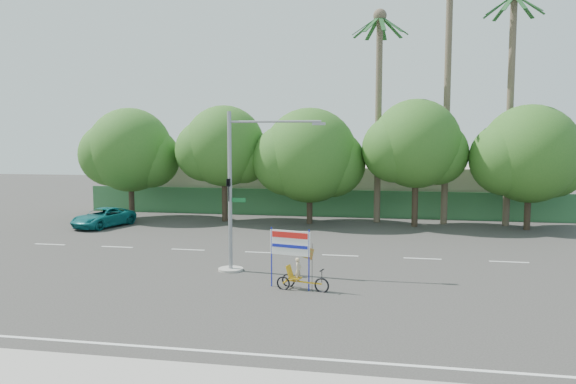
# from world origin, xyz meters

# --- Properties ---
(ground) EXTENTS (120.00, 120.00, 0.00)m
(ground) POSITION_xyz_m (0.00, 0.00, 0.00)
(ground) COLOR #33302D
(ground) RESTS_ON ground
(fence) EXTENTS (38.00, 0.08, 2.00)m
(fence) POSITION_xyz_m (0.00, 21.50, 1.00)
(fence) COLOR #336B3D
(fence) RESTS_ON ground
(building_left) EXTENTS (12.00, 8.00, 4.00)m
(building_left) POSITION_xyz_m (-10.00, 26.00, 2.00)
(building_left) COLOR #B5A690
(building_left) RESTS_ON ground
(building_right) EXTENTS (14.00, 8.00, 3.60)m
(building_right) POSITION_xyz_m (8.00, 26.00, 1.80)
(building_right) COLOR #B5A690
(building_right) RESTS_ON ground
(tree_far_left) EXTENTS (7.14, 6.00, 7.96)m
(tree_far_left) POSITION_xyz_m (-14.05, 18.00, 4.76)
(tree_far_left) COLOR #473828
(tree_far_left) RESTS_ON ground
(tree_left) EXTENTS (6.66, 5.60, 8.07)m
(tree_left) POSITION_xyz_m (-7.05, 18.00, 5.06)
(tree_left) COLOR #473828
(tree_left) RESTS_ON ground
(tree_center) EXTENTS (7.62, 6.40, 7.85)m
(tree_center) POSITION_xyz_m (-1.05, 18.00, 4.47)
(tree_center) COLOR #473828
(tree_center) RESTS_ON ground
(tree_right) EXTENTS (6.90, 5.80, 8.36)m
(tree_right) POSITION_xyz_m (5.95, 18.00, 5.24)
(tree_right) COLOR #473828
(tree_right) RESTS_ON ground
(tree_far_right) EXTENTS (7.38, 6.20, 7.94)m
(tree_far_right) POSITION_xyz_m (12.95, 18.00, 4.64)
(tree_far_right) COLOR #473828
(tree_far_right) RESTS_ON ground
(palm_tall) EXTENTS (3.73, 3.79, 17.45)m
(palm_tall) POSITION_xyz_m (8.00, 19.50, 10.46)
(palm_tall) COLOR #70604C
(palm_tall) RESTS_ON ground
(palm_mid) EXTENTS (3.73, 3.79, 15.45)m
(palm_mid) POSITION_xyz_m (12.00, 19.50, 9.40)
(palm_mid) COLOR #70604C
(palm_mid) RESTS_ON ground
(palm_short) EXTENTS (3.73, 3.79, 14.45)m
(palm_short) POSITION_xyz_m (3.50, 19.50, 8.86)
(palm_short) COLOR #70604C
(palm_short) RESTS_ON ground
(traffic_signal) EXTENTS (4.72, 1.10, 7.00)m
(traffic_signal) POSITION_xyz_m (-2.20, 3.98, 2.92)
(traffic_signal) COLOR gray
(traffic_signal) RESTS_ON ground
(trike_billboard) EXTENTS (2.40, 0.88, 2.41)m
(trike_billboard) POSITION_xyz_m (0.84, 1.50, 0.97)
(trike_billboard) COLOR black
(trike_billboard) RESTS_ON ground
(pickup_truck) EXTENTS (3.23, 4.89, 1.25)m
(pickup_truck) POSITION_xyz_m (-14.13, 14.11, 0.62)
(pickup_truck) COLOR #0F696C
(pickup_truck) RESTS_ON ground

